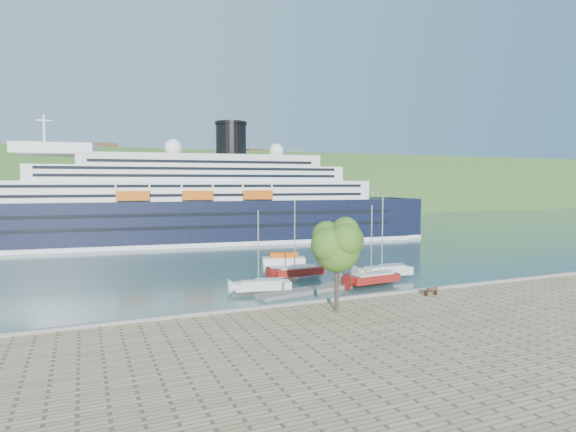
# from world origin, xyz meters

# --- Properties ---
(ground) EXTENTS (400.00, 400.00, 0.00)m
(ground) POSITION_xyz_m (0.00, 0.00, 0.00)
(ground) COLOR #284847
(ground) RESTS_ON ground
(far_hillside) EXTENTS (400.00, 50.00, 24.00)m
(far_hillside) POSITION_xyz_m (0.00, 145.00, 12.00)
(far_hillside) COLOR #315120
(far_hillside) RESTS_ON ground
(quay_coping) EXTENTS (220.00, 0.50, 0.30)m
(quay_coping) POSITION_xyz_m (0.00, -0.20, 1.15)
(quay_coping) COLOR slate
(quay_coping) RESTS_ON promenade
(cruise_ship) EXTENTS (116.00, 29.36, 25.79)m
(cruise_ship) POSITION_xyz_m (-9.36, 59.77, 12.90)
(cruise_ship) COLOR black
(cruise_ship) RESTS_ON ground
(park_bench) EXTENTS (1.60, 0.77, 1.00)m
(park_bench) POSITION_xyz_m (6.15, -2.27, 1.50)
(park_bench) COLOR #401F12
(park_bench) RESTS_ON promenade
(promenade_tree) EXTENTS (5.63, 5.63, 9.33)m
(promenade_tree) POSITION_xyz_m (-5.83, -3.73, 5.66)
(promenade_tree) COLOR #335D18
(promenade_tree) RESTS_ON promenade
(floating_pontoon) EXTENTS (19.02, 5.84, 0.42)m
(floating_pontoon) POSITION_xyz_m (-0.24, 8.56, 0.21)
(floating_pontoon) COLOR slate
(floating_pontoon) RESTS_ON ground
(sailboat_white_near) EXTENTS (7.35, 3.26, 9.18)m
(sailboat_white_near) POSITION_xyz_m (-8.20, 9.37, 4.59)
(sailboat_white_near) COLOR silver
(sailboat_white_near) RESTS_ON ground
(sailboat_red) EXTENTS (7.56, 2.70, 9.57)m
(sailboat_red) POSITION_xyz_m (5.81, 7.70, 4.79)
(sailboat_red) COLOR maroon
(sailboat_red) RESTS_ON ground
(sailboat_white_far) EXTENTS (8.16, 2.41, 10.48)m
(sailboat_white_far) POSITION_xyz_m (9.48, 10.67, 5.24)
(sailboat_white_far) COLOR silver
(sailboat_white_far) RESTS_ON ground
(tender_launch) EXTENTS (7.04, 3.98, 1.84)m
(tender_launch) POSITION_xyz_m (1.77, 27.04, 0.92)
(tender_launch) COLOR #D1520C
(tender_launch) RESTS_ON ground
(sailboat_extra) EXTENTS (7.81, 2.55, 9.96)m
(sailboat_extra) POSITION_xyz_m (-1.00, 15.37, 4.98)
(sailboat_extra) COLOR maroon
(sailboat_extra) RESTS_ON ground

